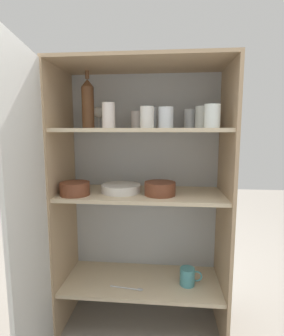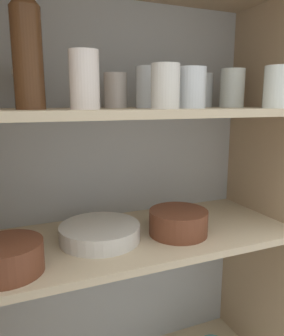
% 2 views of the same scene
% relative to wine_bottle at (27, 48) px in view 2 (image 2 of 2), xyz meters
% --- Properties ---
extents(cupboard_back_panel, '(0.94, 0.02, 1.49)m').
position_rel_wine_bottle_xyz_m(cupboard_back_panel, '(0.28, 0.25, -0.55)').
color(cupboard_back_panel, '#B2B7BC').
rests_on(cupboard_back_panel, ground_plane).
extents(cupboard_side_right, '(0.02, 0.41, 1.49)m').
position_rel_wine_bottle_xyz_m(cupboard_side_right, '(0.74, 0.05, -0.55)').
color(cupboard_side_right, tan).
rests_on(cupboard_side_right, ground_plane).
extents(shelf_board_middle, '(0.90, 0.38, 0.02)m').
position_rel_wine_bottle_xyz_m(shelf_board_middle, '(0.28, 0.05, -0.50)').
color(shelf_board_middle, beige).
extents(shelf_board_upper, '(0.90, 0.38, 0.02)m').
position_rel_wine_bottle_xyz_m(shelf_board_upper, '(0.28, 0.05, -0.14)').
color(shelf_board_upper, beige).
extents(tumbler_glass_0, '(0.07, 0.07, 0.11)m').
position_rel_wine_bottle_xyz_m(tumbler_glass_0, '(0.55, 0.17, -0.08)').
color(tumbler_glass_0, white).
rests_on(tumbler_glass_0, shelf_board_upper).
extents(tumbler_glass_1, '(0.08, 0.08, 0.11)m').
position_rel_wine_bottle_xyz_m(tumbler_glass_1, '(0.41, 0.00, -0.08)').
color(tumbler_glass_1, white).
rests_on(tumbler_glass_1, shelf_board_upper).
extents(tumbler_glass_2, '(0.07, 0.07, 0.10)m').
position_rel_wine_bottle_xyz_m(tumbler_glass_2, '(0.24, 0.14, -0.08)').
color(tumbler_glass_2, silver).
rests_on(tumbler_glass_2, shelf_board_upper).
extents(tumbler_glass_3, '(0.08, 0.08, 0.11)m').
position_rel_wine_bottle_xyz_m(tumbler_glass_3, '(0.63, -0.08, -0.07)').
color(tumbler_glass_3, white).
rests_on(tumbler_glass_3, shelf_board_upper).
extents(tumbler_glass_4, '(0.08, 0.08, 0.12)m').
position_rel_wine_bottle_xyz_m(tumbler_glass_4, '(0.61, 0.08, -0.07)').
color(tumbler_glass_4, white).
rests_on(tumbler_glass_4, shelf_board_upper).
extents(tumbler_glass_5, '(0.08, 0.08, 0.11)m').
position_rel_wine_bottle_xyz_m(tumbler_glass_5, '(0.32, 0.07, -0.07)').
color(tumbler_glass_5, white).
rests_on(tumbler_glass_5, shelf_board_upper).
extents(tumbler_glass_6, '(0.07, 0.07, 0.11)m').
position_rel_wine_bottle_xyz_m(tumbler_glass_6, '(0.32, -0.03, -0.08)').
color(tumbler_glass_6, white).
rests_on(tumbler_glass_6, shelf_board_upper).
extents(tumbler_glass_7, '(0.07, 0.07, 0.13)m').
position_rel_wine_bottle_xyz_m(tumbler_glass_7, '(0.12, -0.03, -0.06)').
color(tumbler_glass_7, silver).
rests_on(tumbler_glass_7, shelf_board_upper).
extents(wine_glass_0, '(0.08, 0.08, 0.13)m').
position_rel_wine_bottle_xyz_m(wine_glass_0, '(0.01, 0.18, -0.04)').
color(wine_glass_0, white).
rests_on(wine_glass_0, shelf_board_upper).
extents(wine_bottle, '(0.07, 0.07, 0.30)m').
position_rel_wine_bottle_xyz_m(wine_bottle, '(0.00, 0.00, 0.00)').
color(wine_bottle, '#4C2D19').
rests_on(wine_bottle, shelf_board_upper).
extents(plate_stack_white, '(0.22, 0.22, 0.04)m').
position_rel_wine_bottle_xyz_m(plate_stack_white, '(0.16, 0.05, -0.47)').
color(plate_stack_white, silver).
rests_on(plate_stack_white, shelf_board_middle).
extents(mixing_bowl_large, '(0.17, 0.17, 0.07)m').
position_rel_wine_bottle_xyz_m(mixing_bowl_large, '(0.38, 0.01, -0.45)').
color(mixing_bowl_large, brown).
rests_on(mixing_bowl_large, shelf_board_middle).
extents(serving_bowl_small, '(0.16, 0.16, 0.07)m').
position_rel_wine_bottle_xyz_m(serving_bowl_small, '(-0.07, -0.04, -0.45)').
color(serving_bowl_small, brown).
rests_on(serving_bowl_small, shelf_board_middle).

